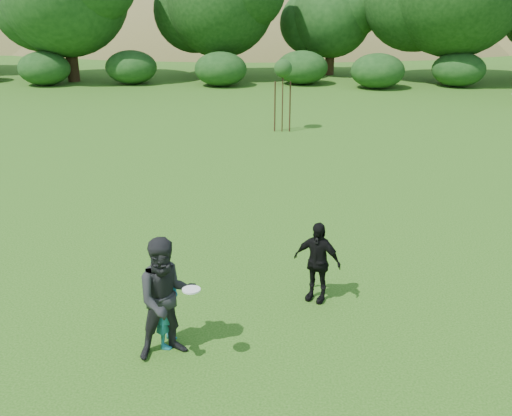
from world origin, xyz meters
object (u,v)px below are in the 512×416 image
(player_black, at_px, (317,262))
(player_grey, at_px, (167,299))
(player_teal, at_px, (166,300))
(sapling, at_px, (283,70))

(player_black, bearing_deg, player_grey, -117.40)
(player_teal, xyz_separation_m, player_black, (2.43, 1.59, -0.03))
(player_teal, height_order, player_grey, player_grey)
(player_grey, xyz_separation_m, sapling, (1.38, 15.17, 1.43))
(player_grey, distance_m, player_black, 3.00)
(player_black, bearing_deg, player_teal, -122.78)
(player_black, bearing_deg, sapling, 118.19)
(sapling, bearing_deg, player_grey, -95.19)
(player_teal, xyz_separation_m, sapling, (1.47, 14.89, 1.62))
(player_black, xyz_separation_m, sapling, (-0.96, 13.30, 1.65))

